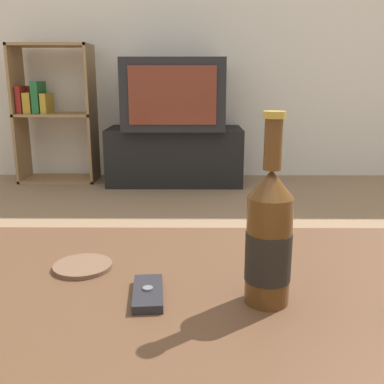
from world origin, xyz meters
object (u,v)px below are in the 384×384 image
at_px(tv_stand, 175,156).
at_px(television, 174,94).
at_px(beer_bottle, 269,239).
at_px(cell_phone, 148,293).
at_px(bookshelf, 51,111).

distance_m(tv_stand, television, 0.46).
relative_size(television, beer_bottle, 2.43).
xyz_separation_m(tv_stand, cell_phone, (0.08, -2.70, 0.24)).
relative_size(tv_stand, cell_phone, 8.61).
bearing_deg(cell_phone, television, 86.65).
distance_m(beer_bottle, cell_phone, 0.21).
xyz_separation_m(bookshelf, cell_phone, (1.02, -2.78, -0.09)).
distance_m(television, bookshelf, 0.95).
height_order(tv_stand, television, television).
xyz_separation_m(tv_stand, television, (0.00, -0.00, 0.46)).
bearing_deg(television, tv_stand, 90.00).
xyz_separation_m(television, cell_phone, (0.08, -2.70, -0.22)).
height_order(television, bookshelf, bookshelf).
relative_size(bookshelf, cell_phone, 8.85).
height_order(bookshelf, beer_bottle, bookshelf).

